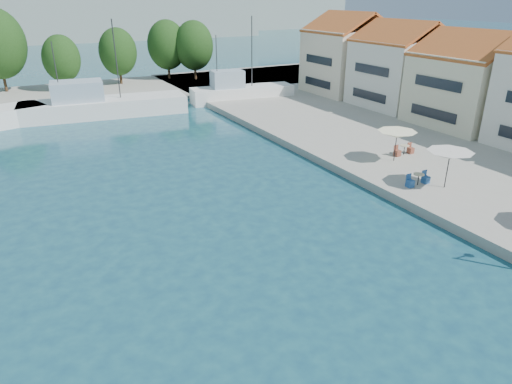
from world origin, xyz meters
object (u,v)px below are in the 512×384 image
umbrella_white (450,155)px  umbrella_cream (397,134)px  trawler_04 (240,93)px  trawler_03 (101,106)px

umbrella_white → umbrella_cream: umbrella_white is taller
trawler_04 → umbrella_cream: 26.52m
trawler_04 → umbrella_white: trawler_04 is taller
umbrella_cream → umbrella_white: bearing=-98.6°
umbrella_white → umbrella_cream: 5.45m
trawler_03 → umbrella_white: bearing=-57.9°
umbrella_white → umbrella_cream: bearing=81.4°
trawler_04 → umbrella_white: bearing=-83.2°
trawler_03 → umbrella_cream: (16.00, -27.18, 1.57)m
trawler_03 → trawler_04: (16.33, -0.71, 0.00)m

